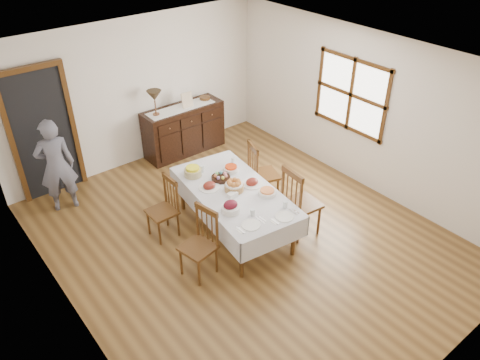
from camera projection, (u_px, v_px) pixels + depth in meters
ground at (244, 237)px, 6.92m from camera, size 6.00×6.00×0.00m
room_shell at (216, 130)px, 6.22m from camera, size 5.02×6.02×2.65m
dining_table at (234, 195)px, 6.71m from camera, size 1.33×2.22×0.72m
chair_left_near at (201, 242)px, 6.05m from camera, size 0.48×0.48×0.98m
chair_left_far at (165, 207)px, 6.73m from camera, size 0.39×0.39×0.94m
chair_right_near at (299, 201)px, 6.69m from camera, size 0.51×0.51×1.13m
chair_right_far at (261, 172)px, 7.43m from camera, size 0.55×0.55×1.04m
sideboard at (184, 129)px, 8.83m from camera, size 1.54×0.56×0.92m
person at (55, 163)px, 7.10m from camera, size 0.58×0.44×1.65m
bread_basket at (234, 186)px, 6.62m from camera, size 0.28×0.28×0.17m
egg_basket at (221, 177)px, 6.88m from camera, size 0.28×0.28×0.10m
ham_platter_a at (209, 186)px, 6.70m from camera, size 0.31×0.31×0.11m
ham_platter_b at (252, 182)px, 6.78m from camera, size 0.31×0.31×0.11m
beet_bowl at (231, 207)px, 6.20m from camera, size 0.26×0.26×0.16m
carrot_bowl at (231, 169)px, 7.07m from camera, size 0.24×0.24×0.09m
pineapple_bowl at (193, 172)px, 6.95m from camera, size 0.26×0.26×0.15m
casserole_dish at (267, 192)px, 6.56m from camera, size 0.25×0.25×0.08m
butter_dish at (232, 195)px, 6.50m from camera, size 0.15×0.11×0.07m
setting_left at (251, 221)px, 6.03m from camera, size 0.44×0.31×0.10m
setting_right at (284, 212)px, 6.18m from camera, size 0.44×0.31×0.10m
glass_far_a at (202, 169)px, 7.05m from camera, size 0.07×0.07×0.11m
glass_far_b at (233, 161)px, 7.26m from camera, size 0.06×0.06×0.10m
runner at (181, 108)px, 8.53m from camera, size 1.30×0.35×0.01m
table_lamp at (154, 96)px, 8.10m from camera, size 0.26×0.26×0.46m
picture_frame at (187, 100)px, 8.50m from camera, size 0.22×0.08×0.28m
deco_bowl at (205, 98)px, 8.85m from camera, size 0.20×0.20×0.06m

